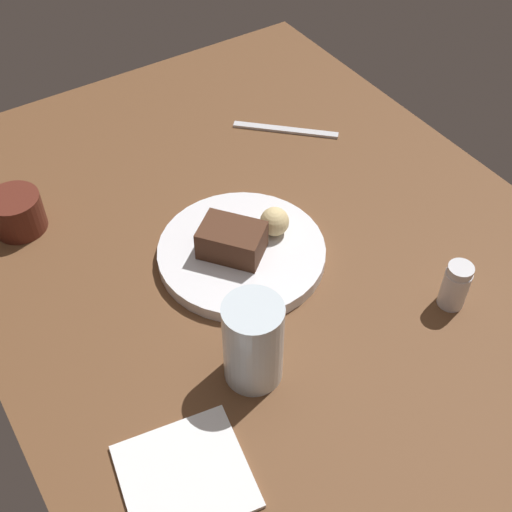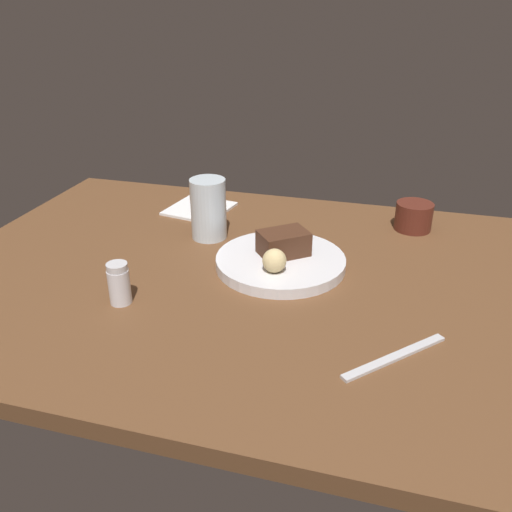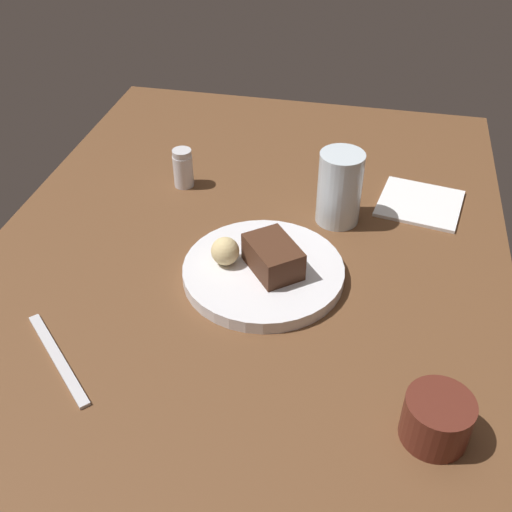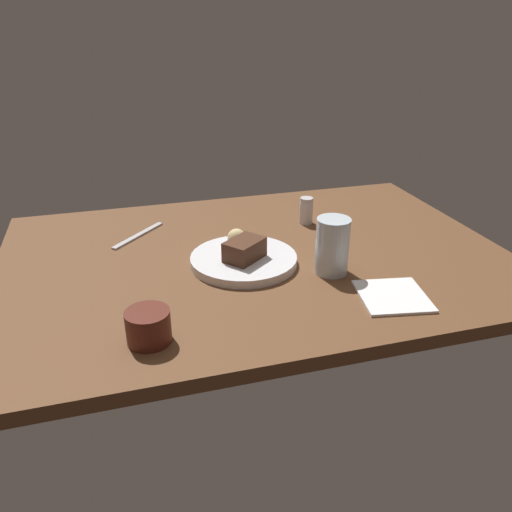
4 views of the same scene
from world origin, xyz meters
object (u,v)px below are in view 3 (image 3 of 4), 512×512
(chocolate_cake_slice, at_px, (273,257))
(butter_knife, at_px, (58,358))
(dessert_plate, at_px, (263,272))
(coffee_cup, at_px, (437,419))
(salt_shaker, at_px, (183,168))
(folded_napkin, at_px, (420,203))
(water_glass, at_px, (340,188))
(bread_roll, at_px, (225,251))

(chocolate_cake_slice, xyz_separation_m, butter_knife, (-0.22, 0.25, -0.04))
(dessert_plate, distance_m, coffee_cup, 0.35)
(chocolate_cake_slice, xyz_separation_m, salt_shaker, (0.23, 0.21, -0.01))
(coffee_cup, relative_size, folded_napkin, 0.57)
(salt_shaker, height_order, water_glass, water_glass)
(salt_shaker, height_order, coffee_cup, salt_shaker)
(bread_roll, relative_size, coffee_cup, 0.54)
(chocolate_cake_slice, distance_m, coffee_cup, 0.34)
(bread_roll, bearing_deg, dessert_plate, -88.29)
(dessert_plate, bearing_deg, folded_napkin, -42.65)
(chocolate_cake_slice, distance_m, butter_knife, 0.33)
(water_glass, distance_m, folded_napkin, 0.17)
(bread_roll, height_order, butter_knife, bread_roll)
(bread_roll, distance_m, butter_knife, 0.28)
(bread_roll, height_order, salt_shaker, salt_shaker)
(dessert_plate, xyz_separation_m, chocolate_cake_slice, (-0.00, -0.01, 0.03))
(water_glass, distance_m, coffee_cup, 0.45)
(salt_shaker, xyz_separation_m, water_glass, (-0.05, -0.29, 0.03))
(dessert_plate, xyz_separation_m, butter_knife, (-0.22, 0.23, -0.01))
(dessert_plate, height_order, folded_napkin, dessert_plate)
(butter_knife, xyz_separation_m, folded_napkin, (0.48, -0.47, 0.00))
(chocolate_cake_slice, height_order, butter_knife, chocolate_cake_slice)
(water_glass, bearing_deg, salt_shaker, 79.77)
(water_glass, bearing_deg, folded_napkin, -61.41)
(bread_roll, relative_size, folded_napkin, 0.31)
(chocolate_cake_slice, relative_size, salt_shaker, 1.23)
(water_glass, relative_size, coffee_cup, 1.60)
(dessert_plate, bearing_deg, water_glass, -27.76)
(chocolate_cake_slice, distance_m, bread_roll, 0.07)
(dessert_plate, bearing_deg, bread_roll, 91.71)
(chocolate_cake_slice, distance_m, water_glass, 0.20)
(chocolate_cake_slice, bearing_deg, dessert_plate, 83.67)
(coffee_cup, height_order, folded_napkin, coffee_cup)
(chocolate_cake_slice, bearing_deg, coffee_cup, -135.16)
(salt_shaker, relative_size, butter_knife, 0.39)
(bread_roll, distance_m, water_glass, 0.24)
(salt_shaker, distance_m, folded_napkin, 0.43)
(folded_napkin, bearing_deg, chocolate_cake_slice, 139.38)
(chocolate_cake_slice, bearing_deg, butter_knife, 131.84)
(chocolate_cake_slice, xyz_separation_m, folded_napkin, (0.26, -0.22, -0.04))
(chocolate_cake_slice, bearing_deg, folded_napkin, -40.62)
(chocolate_cake_slice, distance_m, folded_napkin, 0.34)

